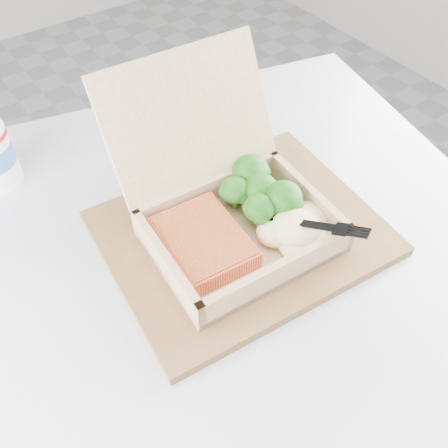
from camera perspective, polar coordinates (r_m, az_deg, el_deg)
cafe_table at (r=0.79m, az=-0.21°, el=-13.16°), size 0.96×0.96×0.73m
serving_tray at (r=0.65m, az=2.01°, el=-1.04°), size 0.37×0.30×0.01m
takeout_container at (r=0.62m, az=-0.05°, el=3.22°), size 0.23×0.26×0.19m
salmon_fillet at (r=0.60m, az=-2.39°, el=-2.09°), size 0.10×0.13×0.03m
broccoli_pile at (r=0.65m, az=4.17°, el=3.43°), size 0.11×0.11×0.04m
mashed_potatoes at (r=0.62m, az=8.18°, el=-0.45°), size 0.10×0.09×0.04m
plastic_fork at (r=0.61m, az=6.52°, el=0.85°), size 0.08×0.13×0.03m
receipt at (r=0.77m, az=-1.96°, el=7.77°), size 0.09×0.13×0.00m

